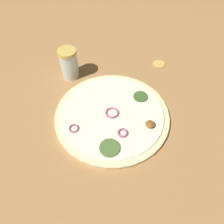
# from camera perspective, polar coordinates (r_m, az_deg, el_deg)

# --- Properties ---
(ground_plane) EXTENTS (3.00, 3.00, 0.00)m
(ground_plane) POSITION_cam_1_polar(r_m,az_deg,el_deg) (0.66, 0.00, -1.16)
(ground_plane) COLOR #9E703F
(pizza) EXTENTS (0.34, 0.34, 0.03)m
(pizza) POSITION_cam_1_polar(r_m,az_deg,el_deg) (0.65, 0.08, -0.82)
(pizza) COLOR beige
(pizza) RESTS_ON ground_plane
(spice_jar) EXTENTS (0.06, 0.06, 0.11)m
(spice_jar) POSITION_cam_1_polar(r_m,az_deg,el_deg) (0.76, -11.17, 12.31)
(spice_jar) COLOR silver
(spice_jar) RESTS_ON ground_plane
(loose_cap) EXTENTS (0.04, 0.04, 0.01)m
(loose_cap) POSITION_cam_1_polar(r_m,az_deg,el_deg) (0.85, 12.22, 12.23)
(loose_cap) COLOR gold
(loose_cap) RESTS_ON ground_plane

